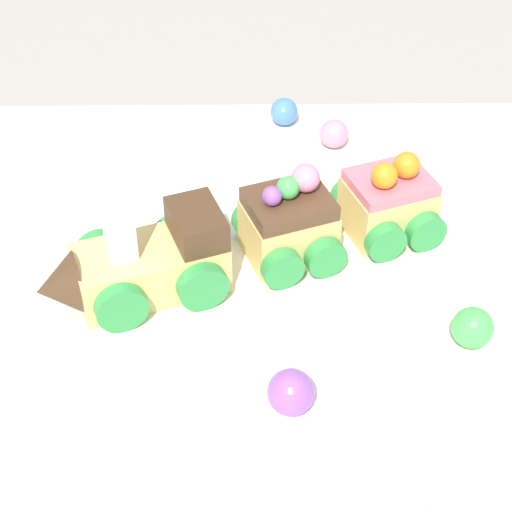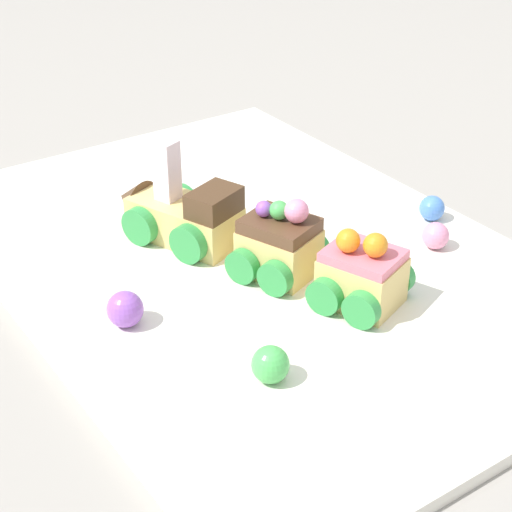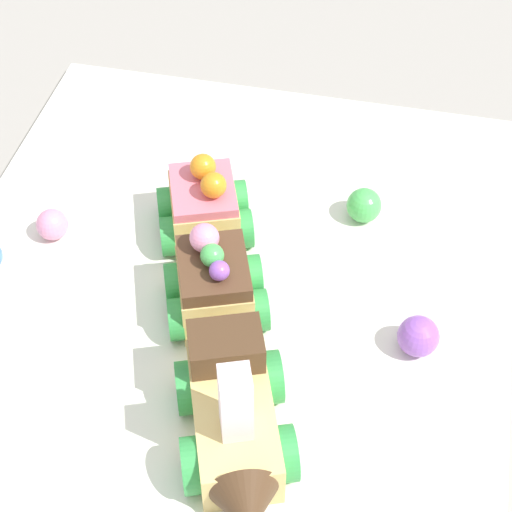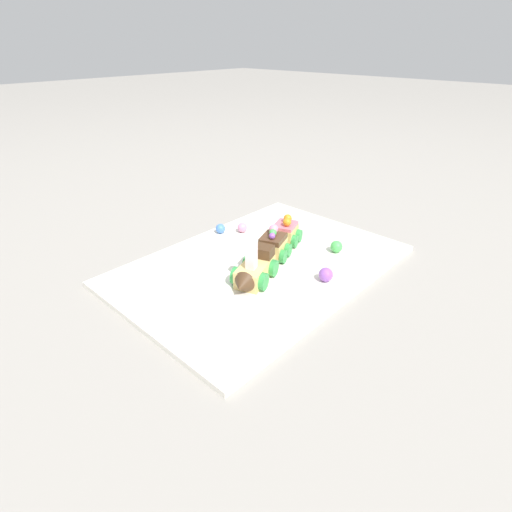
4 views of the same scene
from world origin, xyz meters
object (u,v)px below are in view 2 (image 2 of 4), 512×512
object	(u,v)px
cake_train_locomotive	(178,213)
cake_car_strawberry	(362,277)
cake_car_chocolate	(279,246)
gumball_pink	(435,236)
gumball_purple	(125,309)
gumball_green	(270,364)
gumball_blue	(432,208)

from	to	relation	value
cake_train_locomotive	cake_car_strawberry	world-z (taller)	cake_train_locomotive
cake_car_chocolate	cake_car_strawberry	size ratio (longest dim) A/B	1.00
gumball_pink	gumball_purple	world-z (taller)	gumball_purple
cake_car_chocolate	gumball_purple	distance (m)	0.15
cake_train_locomotive	gumball_green	size ratio (longest dim) A/B	4.97
cake_car_chocolate	gumball_blue	size ratio (longest dim) A/B	3.59
cake_car_chocolate	gumball_blue	bearing A→B (deg)	-111.51
cake_train_locomotive	gumball_purple	distance (m)	0.15
cake_car_chocolate	gumball_blue	xyz separation A→B (m)	(-0.00, -0.19, -0.01)
gumball_green	gumball_purple	xyz separation A→B (m)	(0.13, 0.06, 0.00)
cake_car_strawberry	gumball_green	bearing A→B (deg)	88.56
gumball_blue	gumball_purple	distance (m)	0.34
cake_car_strawberry	gumball_pink	xyz separation A→B (m)	(0.03, -0.12, -0.01)
gumball_pink	gumball_blue	world-z (taller)	same
gumball_green	gumball_purple	size ratio (longest dim) A/B	0.95
cake_train_locomotive	cake_car_strawberry	xyz separation A→B (m)	(-0.19, -0.07, 0.00)
cake_car_strawberry	gumball_purple	distance (m)	0.20
cake_car_strawberry	gumball_green	xyz separation A→B (m)	(-0.04, 0.13, -0.01)
gumball_green	gumball_pink	size ratio (longest dim) A/B	1.12
cake_car_chocolate	gumball_purple	bearing A→B (deg)	67.94
gumball_green	cake_train_locomotive	bearing A→B (deg)	-13.36
gumball_blue	gumball_purple	xyz separation A→B (m)	(0.01, 0.34, 0.00)
gumball_pink	gumball_green	bearing A→B (deg)	106.95
gumball_green	gumball_blue	xyz separation A→B (m)	(0.12, -0.28, -0.00)
gumball_blue	gumball_purple	size ratio (longest dim) A/B	0.84
cake_car_strawberry	gumball_pink	world-z (taller)	cake_car_strawberry
cake_train_locomotive	gumball_blue	bearing A→B (deg)	-136.86
gumball_green	cake_car_strawberry	bearing A→B (deg)	-71.12
gumball_green	gumball_blue	size ratio (longest dim) A/B	1.14
cake_train_locomotive	gumball_pink	xyz separation A→B (m)	(-0.16, -0.19, -0.01)
cake_train_locomotive	gumball_blue	size ratio (longest dim) A/B	5.66
gumball_pink	gumball_purple	bearing A→B (deg)	80.22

